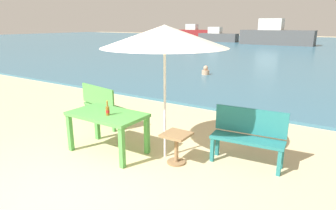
% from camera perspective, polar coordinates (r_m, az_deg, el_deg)
% --- Properties ---
extents(ground_plane, '(120.00, 120.00, 0.00)m').
position_cam_1_polar(ground_plane, '(4.39, -18.85, -17.26)').
color(ground_plane, beige).
extents(sea_water, '(120.00, 50.00, 0.08)m').
position_cam_1_polar(sea_water, '(32.40, 27.93, 9.77)').
color(sea_water, '#386B84').
rests_on(sea_water, ground_plane).
extents(picnic_table_green, '(1.40, 0.80, 0.76)m').
position_cam_1_polar(picnic_table_green, '(5.45, -11.74, -2.61)').
color(picnic_table_green, '#4C9E47').
rests_on(picnic_table_green, ground_plane).
extents(beer_bottle_amber, '(0.07, 0.07, 0.26)m').
position_cam_1_polar(beer_bottle_amber, '(5.25, -11.67, -0.98)').
color(beer_bottle_amber, brown).
rests_on(beer_bottle_amber, picnic_table_green).
extents(patio_umbrella, '(2.10, 2.10, 2.30)m').
position_cam_1_polar(patio_umbrella, '(4.86, -0.66, 13.19)').
color(patio_umbrella, silver).
rests_on(patio_umbrella, ground_plane).
extents(side_table_wood, '(0.44, 0.44, 0.54)m').
position_cam_1_polar(side_table_wood, '(5.01, 1.65, -7.56)').
color(side_table_wood, olive).
rests_on(side_table_wood, ground_plane).
extents(bench_teal_center, '(1.23, 0.47, 0.95)m').
position_cam_1_polar(bench_teal_center, '(5.12, 15.38, -5.35)').
color(bench_teal_center, '#237275').
rests_on(bench_teal_center, ground_plane).
extents(bench_green_left, '(1.25, 0.57, 0.95)m').
position_cam_1_polar(bench_green_left, '(6.96, -12.81, 0.38)').
color(bench_green_left, '#4C9E47').
rests_on(bench_green_left, ground_plane).
extents(swimmer_person, '(0.34, 0.34, 0.41)m').
position_cam_1_polar(swimmer_person, '(13.46, 7.32, 6.56)').
color(swimmer_person, tan).
rests_on(swimmer_person, sea_water).
extents(boat_fishing_trawler, '(5.89, 1.61, 2.14)m').
position_cam_1_polar(boat_fishing_trawler, '(51.54, 5.11, 13.89)').
color(boat_fishing_trawler, maroon).
rests_on(boat_fishing_trawler, sea_water).
extents(boat_sailboat, '(7.58, 2.07, 2.76)m').
position_cam_1_polar(boat_sailboat, '(34.64, 20.25, 12.59)').
color(boat_sailboat, '#4C4C4C').
rests_on(boat_sailboat, sea_water).
extents(boat_ferry, '(4.99, 1.36, 1.81)m').
position_cam_1_polar(boat_ferry, '(38.76, 9.64, 13.02)').
color(boat_ferry, '#4C4C4C').
rests_on(boat_ferry, sea_water).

